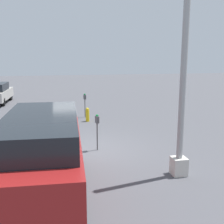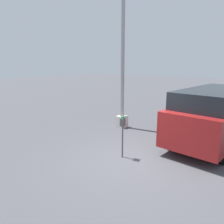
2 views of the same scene
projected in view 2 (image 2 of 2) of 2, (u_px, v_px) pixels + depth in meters
name	position (u px, v px, depth m)	size (l,w,h in m)	color
ground_plane	(130.00, 160.00, 7.00)	(80.00, 80.00, 0.00)	#4C4C51
parking_meter_near	(123.00, 127.00, 7.03)	(0.22, 0.14, 1.41)	#4C4C4C
lamp_post	(122.00, 76.00, 10.09)	(0.44, 0.44, 6.48)	beige
parked_van	(215.00, 114.00, 8.25)	(5.16, 2.19, 2.13)	maroon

